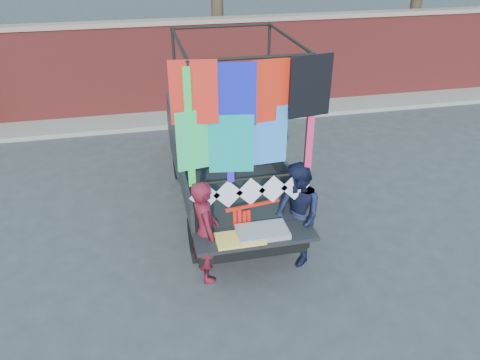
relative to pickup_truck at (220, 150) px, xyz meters
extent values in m
plane|color=#38383A|center=(0.03, -2.33, -0.85)|extent=(90.00, 90.00, 0.00)
cube|color=maroon|center=(0.03, 4.67, 0.40)|extent=(30.00, 0.35, 2.50)
cube|color=gray|center=(0.03, 4.67, 1.70)|extent=(30.00, 0.45, 0.12)
cube|color=gray|center=(0.03, 3.97, -0.79)|extent=(30.00, 1.20, 0.12)
cylinder|color=#38281C|center=(1.03, 5.87, 1.88)|extent=(0.36, 0.36, 5.46)
cylinder|color=#38281C|center=(7.53, 5.87, 1.42)|extent=(0.36, 0.36, 4.55)
cylinder|color=black|center=(-0.79, 0.60, -0.52)|extent=(0.22, 0.67, 0.67)
cylinder|color=black|center=(-0.79, -2.12, -0.52)|extent=(0.22, 0.67, 0.67)
cylinder|color=black|center=(0.79, 0.60, -0.52)|extent=(0.22, 0.67, 0.67)
cylinder|color=black|center=(0.79, -2.12, -0.52)|extent=(0.22, 0.67, 0.67)
cube|color=black|center=(0.00, -0.81, -0.35)|extent=(1.72, 4.24, 0.30)
cube|color=black|center=(0.00, -1.57, -0.07)|extent=(1.82, 2.32, 0.10)
cube|color=black|center=(-0.89, -1.57, 0.16)|extent=(0.06, 2.32, 0.45)
cube|color=black|center=(0.89, -1.57, 0.16)|extent=(0.06, 2.32, 0.45)
cube|color=black|center=(0.00, -0.43, 0.16)|extent=(1.82, 0.06, 0.45)
cube|color=black|center=(0.00, 0.55, 0.21)|extent=(1.82, 1.62, 1.26)
cube|color=#8C9EAD|center=(0.00, 0.10, 0.61)|extent=(1.62, 0.06, 0.56)
cube|color=#8C9EAD|center=(0.00, 1.31, 0.41)|extent=(1.62, 0.10, 0.71)
cube|color=black|center=(0.00, 1.66, -0.04)|extent=(1.77, 0.91, 0.56)
cube|color=black|center=(0.00, -2.98, -0.04)|extent=(1.82, 0.56, 0.06)
cube|color=black|center=(0.00, -2.75, -0.43)|extent=(1.87, 0.15, 0.18)
cylinder|color=black|center=(-0.83, -2.63, 1.25)|extent=(0.05, 0.05, 2.52)
cylinder|color=black|center=(-0.83, -0.51, 1.25)|extent=(0.05, 0.05, 2.52)
cylinder|color=black|center=(0.83, -2.63, 1.25)|extent=(0.05, 0.05, 2.52)
cylinder|color=black|center=(0.83, -0.51, 1.25)|extent=(0.05, 0.05, 2.52)
cylinder|color=black|center=(0.00, -2.63, 2.51)|extent=(1.72, 0.04, 0.04)
cylinder|color=black|center=(0.00, -0.51, 2.51)|extent=(1.72, 0.04, 0.04)
cylinder|color=black|center=(-0.83, -1.57, 2.51)|extent=(0.04, 2.17, 0.04)
cylinder|color=black|center=(0.83, -1.57, 2.51)|extent=(0.04, 2.17, 0.04)
cylinder|color=black|center=(0.00, -2.63, 0.74)|extent=(1.72, 0.04, 0.04)
cube|color=red|center=(-0.76, -2.65, 2.06)|extent=(0.63, 0.02, 0.86)
cube|color=#171ED5|center=(-0.25, -2.69, 2.06)|extent=(0.63, 0.02, 0.86)
cube|color=red|center=(0.25, -2.65, 2.06)|extent=(0.63, 0.02, 0.86)
cube|color=black|center=(0.76, -2.69, 2.06)|extent=(0.63, 0.02, 0.86)
cube|color=#25D66F|center=(-0.76, -2.65, 1.40)|extent=(0.63, 0.02, 0.86)
cube|color=#0BA19B|center=(-0.25, -2.69, 1.40)|extent=(0.63, 0.02, 0.86)
cube|color=#3488FA|center=(0.25, -2.65, 1.40)|extent=(0.63, 0.02, 0.86)
cube|color=#1CE446|center=(-0.86, -2.67, 1.60)|extent=(0.10, 0.01, 1.72)
cube|color=#F52862|center=(0.86, -2.67, 1.60)|extent=(0.10, 0.01, 1.72)
cube|color=#341CFF|center=(-0.30, -2.67, 1.60)|extent=(0.10, 0.01, 1.72)
cube|color=white|center=(-0.69, -2.66, 0.54)|extent=(0.46, 0.01, 0.46)
cube|color=white|center=(-0.34, -2.66, 0.54)|extent=(0.46, 0.01, 0.46)
cube|color=white|center=(0.00, -2.66, 0.54)|extent=(0.46, 0.01, 0.46)
cube|color=white|center=(0.34, -2.66, 0.54)|extent=(0.46, 0.01, 0.46)
cube|color=white|center=(0.69, -2.66, 0.54)|extent=(0.46, 0.01, 0.46)
cube|color=#FE4938|center=(0.10, -2.98, 0.03)|extent=(0.76, 0.45, 0.08)
cube|color=#FFDC50|center=(-0.25, -3.05, 0.01)|extent=(0.71, 0.40, 0.04)
imported|color=maroon|center=(-0.71, -2.73, -0.01)|extent=(0.46, 0.65, 1.68)
imported|color=#141833|center=(0.75, -2.64, 0.01)|extent=(0.74, 0.91, 1.73)
cube|color=red|center=(0.02, -2.69, 0.32)|extent=(0.86, 0.18, 0.04)
cube|color=red|center=(-0.25, -2.71, 0.04)|extent=(0.05, 0.02, 0.50)
cube|color=red|center=(-0.18, -2.71, 0.02)|extent=(0.05, 0.02, 0.50)
cube|color=red|center=(-0.11, -2.71, 0.00)|extent=(0.05, 0.02, 0.50)
cube|color=red|center=(-0.03, -2.71, -0.02)|extent=(0.05, 0.02, 0.50)
camera|label=1|loc=(-1.44, -8.45, 4.02)|focal=35.00mm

